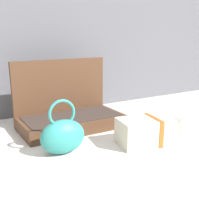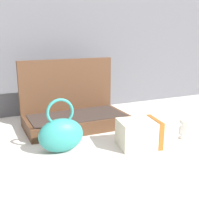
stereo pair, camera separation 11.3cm
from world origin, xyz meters
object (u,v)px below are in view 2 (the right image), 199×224
(coffee_mug, at_px, (188,129))
(teal_pouch_handbag, at_px, (61,134))
(open_suitcase, at_px, (73,111))
(cream_toiletry_bag, at_px, (146,133))

(coffee_mug, bearing_deg, teal_pouch_handbag, 170.93)
(teal_pouch_handbag, relative_size, coffee_mug, 1.85)
(open_suitcase, xyz_separation_m, teal_pouch_handbag, (-0.15, -0.29, -0.00))
(cream_toiletry_bag, xyz_separation_m, coffee_mug, (0.22, -0.00, -0.01))
(teal_pouch_handbag, bearing_deg, coffee_mug, -9.07)
(open_suitcase, xyz_separation_m, coffee_mug, (0.41, -0.38, -0.03))
(open_suitcase, relative_size, teal_pouch_handbag, 2.27)
(teal_pouch_handbag, distance_m, cream_toiletry_bag, 0.35)
(teal_pouch_handbag, relative_size, cream_toiletry_bag, 0.89)
(cream_toiletry_bag, bearing_deg, open_suitcase, 116.89)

